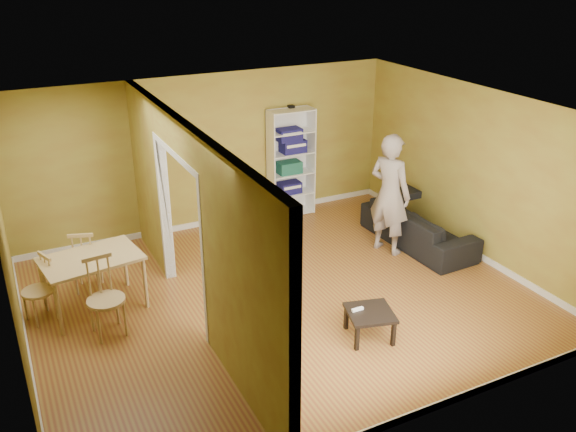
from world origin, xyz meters
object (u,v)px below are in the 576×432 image
object	(u,v)px
bookshelf	(290,162)
chair_near	(106,298)
person	(390,184)
coffee_table	(370,315)
sofa	(419,221)
dining_table	(91,263)
chair_left	(38,289)
chair_far	(86,259)

from	to	relation	value
bookshelf	chair_near	distance (m)	4.47
person	coffee_table	xyz separation A→B (m)	(-1.57, -1.89, -0.81)
sofa	bookshelf	xyz separation A→B (m)	(-1.27, 2.08, 0.56)
coffee_table	chair_near	bearing A→B (deg)	152.23
dining_table	person	bearing A→B (deg)	-3.59
sofa	dining_table	distance (m)	5.04
chair_left	chair_near	distance (m)	1.02
person	chair_left	distance (m)	5.18
chair_left	chair_far	bearing A→B (deg)	106.25
person	coffee_table	bearing A→B (deg)	118.96
bookshelf	dining_table	xyz separation A→B (m)	(-3.75, -1.77, -0.27)
dining_table	chair_left	distance (m)	0.73
bookshelf	chair_far	size ratio (longest dim) A/B	2.05
dining_table	sofa	bearing A→B (deg)	-3.58
person	coffee_table	size ratio (longest dim) A/B	4.11
coffee_table	chair_near	world-z (taller)	chair_near
person	dining_table	distance (m)	4.47
chair_near	chair_far	bearing A→B (deg)	85.50
chair_far	chair_left	bearing A→B (deg)	55.22
dining_table	chair_far	world-z (taller)	chair_far
dining_table	chair_far	size ratio (longest dim) A/B	1.31
chair_left	chair_near	size ratio (longest dim) A/B	0.87
chair_near	bookshelf	bearing A→B (deg)	27.57
chair_near	chair_far	distance (m)	1.24
chair_left	dining_table	bearing A→B (deg)	65.12
chair_left	coffee_table	bearing A→B (deg)	37.41
person	chair_far	distance (m)	4.56
sofa	bookshelf	bearing A→B (deg)	29.18
bookshelf	dining_table	bearing A→B (deg)	-154.76
person	bookshelf	distance (m)	2.17
sofa	dining_table	bearing A→B (deg)	84.24
sofa	chair_left	world-z (taller)	chair_left
bookshelf	chair_far	bearing A→B (deg)	-162.24
sofa	coffee_table	xyz separation A→B (m)	(-2.15, -1.85, -0.09)
bookshelf	chair_near	bearing A→B (deg)	-146.78
bookshelf	dining_table	size ratio (longest dim) A/B	1.57
chair_near	chair_far	world-z (taller)	chair_near
coffee_table	chair_near	xyz separation A→B (m)	(-2.84, 1.50, 0.20)
coffee_table	chair_near	size ratio (longest dim) A/B	0.54
person	chair_far	size ratio (longest dim) A/B	2.40
chair_far	person	bearing A→B (deg)	-172.57
chair_far	chair_near	bearing A→B (deg)	109.42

